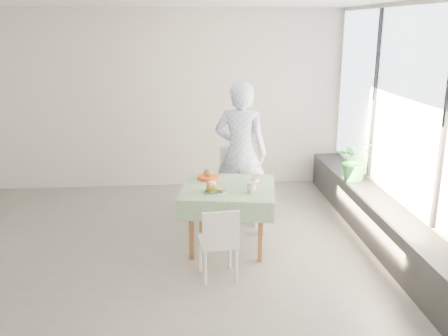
{
  "coord_description": "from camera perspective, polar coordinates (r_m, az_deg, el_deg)",
  "views": [
    {
      "loc": [
        0.45,
        -5.4,
        2.53
      ],
      "look_at": [
        0.91,
        0.1,
        0.95
      ],
      "focal_mm": 40.0,
      "sensor_mm": 36.0,
      "label": 1
    }
  ],
  "objects": [
    {
      "name": "floor",
      "position": [
        5.98,
        -8.79,
        -9.26
      ],
      "size": [
        6.0,
        6.0,
        0.0
      ],
      "primitive_type": "plane",
      "color": "#62605D",
      "rests_on": "ground"
    },
    {
      "name": "juice_cup_orange",
      "position": [
        5.81,
        3.53,
        -1.37
      ],
      "size": [
        0.09,
        0.09,
        0.26
      ],
      "color": "white",
      "rests_on": "cafe_table"
    },
    {
      "name": "window_pane",
      "position": [
        6.02,
        20.11,
        6.6
      ],
      "size": [
        0.01,
        4.8,
        2.18
      ],
      "primitive_type": "cube",
      "color": "#D1E0F9",
      "rests_on": "ground"
    },
    {
      "name": "wall_front",
      "position": [
        3.15,
        -12.77,
        -5.49
      ],
      "size": [
        6.0,
        0.02,
        2.8
      ],
      "primitive_type": "cube",
      "color": "beige",
      "rests_on": "ground"
    },
    {
      "name": "diner",
      "position": [
        6.48,
        1.92,
        1.73
      ],
      "size": [
        0.79,
        0.63,
        1.88
      ],
      "primitive_type": "imported",
      "rotation": [
        0.0,
        0.0,
        2.84
      ],
      "color": "#96B9F1",
      "rests_on": "ground"
    },
    {
      "name": "window_ledge",
      "position": [
        6.32,
        17.49,
        -5.98
      ],
      "size": [
        0.4,
        4.8,
        0.5
      ],
      "primitive_type": "cube",
      "color": "black",
      "rests_on": "ground"
    },
    {
      "name": "wall_right",
      "position": [
        6.08,
        20.14,
        4.27
      ],
      "size": [
        0.02,
        5.0,
        2.8
      ],
      "primitive_type": "cube",
      "color": "beige",
      "rests_on": "ground"
    },
    {
      "name": "chair_far",
      "position": [
        6.64,
        1.68,
        -3.64
      ],
      "size": [
        0.47,
        0.47,
        0.98
      ],
      "color": "white",
      "rests_on": "ground"
    },
    {
      "name": "cafe_table",
      "position": [
        5.85,
        0.53,
        -4.75
      ],
      "size": [
        1.21,
        1.21,
        0.74
      ],
      "color": "brown",
      "rests_on": "ground"
    },
    {
      "name": "wall_back",
      "position": [
        7.99,
        -8.07,
        7.68
      ],
      "size": [
        6.0,
        0.02,
        2.8
      ],
      "primitive_type": "cube",
      "color": "beige",
      "rests_on": "ground"
    },
    {
      "name": "chair_near",
      "position": [
        5.22,
        -0.66,
        -10.02
      ],
      "size": [
        0.41,
        0.41,
        0.79
      ],
      "color": "white",
      "rests_on": "ground"
    },
    {
      "name": "main_dish",
      "position": [
        5.54,
        -1.24,
        -2.35
      ],
      "size": [
        0.27,
        0.27,
        0.14
      ],
      "color": "white",
      "rests_on": "cafe_table"
    },
    {
      "name": "second_dish",
      "position": [
        6.02,
        -1.84,
        -0.97
      ],
      "size": [
        0.26,
        0.26,
        0.12
      ],
      "color": "red",
      "rests_on": "cafe_table"
    },
    {
      "name": "juice_cup_lemonade",
      "position": [
        5.55,
        3.17,
        -2.09
      ],
      "size": [
        0.11,
        0.11,
        0.3
      ],
      "color": "white",
      "rests_on": "cafe_table"
    },
    {
      "name": "potted_plant",
      "position": [
        6.95,
        14.79,
        0.87
      ],
      "size": [
        0.62,
        0.58,
        0.57
      ],
      "primitive_type": "imported",
      "rotation": [
        0.0,
        0.0,
        0.33
      ],
      "color": "#2B8235",
      "rests_on": "window_ledge"
    }
  ]
}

